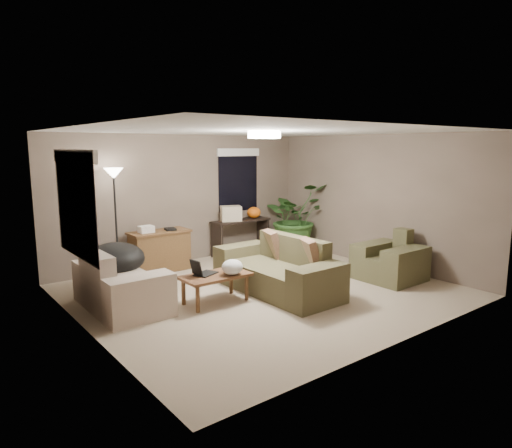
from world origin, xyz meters
TOP-DOWN VIEW (x-y plane):
  - room_shell at (0.00, 0.00)m, footprint 5.50×5.50m
  - main_sofa at (0.18, -0.14)m, footprint 0.95×2.20m
  - throw_pillows at (0.44, -0.14)m, footprint 0.39×1.40m
  - loveseat at (-2.10, 0.63)m, footprint 0.90×1.60m
  - armchair at (2.12, -0.84)m, footprint 0.95×1.00m
  - coffee_table at (-0.91, 0.01)m, footprint 1.00×0.55m
  - laptop at (-1.07, 0.11)m, footprint 0.40×0.33m
  - plastic_bag at (-0.71, -0.14)m, footprint 0.37×0.34m
  - desk at (-0.77, 2.08)m, footprint 1.10×0.50m
  - desk_papers at (-0.92, 2.07)m, footprint 0.69×0.28m
  - console_table at (1.18, 2.23)m, footprint 1.30×0.40m
  - pumpkin at (1.53, 2.23)m, footprint 0.39×0.39m
  - cardboard_box at (0.93, 2.23)m, footprint 0.50×0.45m
  - papasan_chair at (-1.89, 1.33)m, footprint 1.18×1.18m
  - floor_lamp at (-1.55, 2.12)m, footprint 0.32×0.32m
  - ceiling_fixture at (0.00, 0.00)m, footprint 0.50×0.50m
  - houseplant at (2.31, 1.79)m, footprint 1.34×1.49m
  - cat_scratching_post at (2.49, -0.17)m, footprint 0.32×0.32m
  - window_left at (-2.73, 0.30)m, footprint 0.05×1.56m
  - window_back at (1.30, 2.48)m, footprint 1.06×0.05m

SIDE VIEW (x-z plane):
  - cat_scratching_post at x=2.49m, z-range -0.04..0.46m
  - main_sofa at x=0.18m, z-range -0.13..0.72m
  - loveseat at x=-2.10m, z-range -0.13..0.72m
  - armchair at x=2.12m, z-range -0.13..0.72m
  - coffee_table at x=-0.91m, z-range 0.15..0.57m
  - desk at x=-0.77m, z-range 0.00..0.75m
  - console_table at x=1.18m, z-range 0.06..0.81m
  - papasan_chair at x=-1.89m, z-range 0.07..0.86m
  - laptop at x=-1.07m, z-range 0.36..0.60m
  - plastic_bag at x=-0.71m, z-range 0.42..0.65m
  - houseplant at x=2.31m, z-range 0.00..1.16m
  - throw_pillows at x=0.44m, z-range 0.42..0.88m
  - desk_papers at x=-0.92m, z-range 0.74..0.86m
  - pumpkin at x=1.53m, z-range 0.75..0.99m
  - cardboard_box at x=0.93m, z-range 0.75..1.06m
  - room_shell at x=0.00m, z-range -1.50..4.00m
  - floor_lamp at x=-1.55m, z-range 0.64..2.55m
  - window_left at x=-2.73m, z-range 1.12..2.45m
  - window_back at x=1.30m, z-range 1.12..2.45m
  - ceiling_fixture at x=0.00m, z-range 2.39..2.49m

